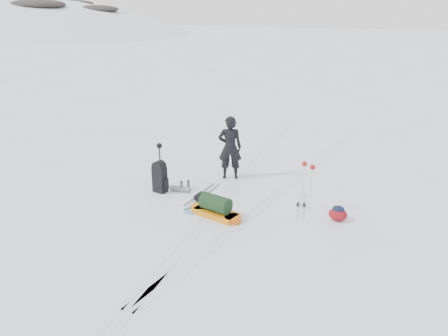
{
  "coord_description": "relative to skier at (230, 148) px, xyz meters",
  "views": [
    {
      "loc": [
        4.55,
        -10.06,
        5.13
      ],
      "look_at": [
        0.04,
        0.16,
        0.95
      ],
      "focal_mm": 35.0,
      "sensor_mm": 36.0,
      "label": 1
    }
  ],
  "objects": [
    {
      "name": "ski_tracks",
      "position": [
        1.08,
        -0.88,
        -1.0
      ],
      "size": [
        3.38,
        17.97,
        0.01
      ],
      "color": "silver",
      "rests_on": "ground"
    },
    {
      "name": "expedition_rucksack",
      "position": [
        -1.36,
        -1.8,
        -0.56
      ],
      "size": [
        1.04,
        0.52,
        0.96
      ],
      "rotation": [
        0.0,
        0.0,
        -0.15
      ],
      "color": "black",
      "rests_on": "ground"
    },
    {
      "name": "thermos_pair",
      "position": [
        -0.82,
        -1.44,
        -0.86
      ],
      "size": [
        0.22,
        0.29,
        0.31
      ],
      "rotation": [
        0.0,
        0.0,
        0.23
      ],
      "color": "#585A60",
      "rests_on": "ground"
    },
    {
      "name": "skier",
      "position": [
        0.0,
        0.0,
        0.0
      ],
      "size": [
        0.86,
        0.72,
        2.0
      ],
      "primitive_type": "imported",
      "rotation": [
        0.0,
        0.0,
        3.53
      ],
      "color": "black",
      "rests_on": "ground"
    },
    {
      "name": "small_daypack",
      "position": [
        3.65,
        -1.58,
        -0.81
      ],
      "size": [
        0.52,
        0.42,
        0.4
      ],
      "rotation": [
        0.0,
        0.0,
        -0.16
      ],
      "color": "maroon",
      "rests_on": "ground"
    },
    {
      "name": "ski_poles_black",
      "position": [
        -1.65,
        -1.42,
        0.1
      ],
      "size": [
        0.17,
        0.17,
        1.35
      ],
      "rotation": [
        0.0,
        0.0,
        0.24
      ],
      "color": "black",
      "rests_on": "ground"
    },
    {
      "name": "stuff_sack",
      "position": [
        -0.1,
        -1.96,
        -0.9
      ],
      "size": [
        0.41,
        0.36,
        0.21
      ],
      "rotation": [
        0.0,
        0.0,
        0.38
      ],
      "color": "black",
      "rests_on": "ground"
    },
    {
      "name": "ground",
      "position": [
        0.46,
        -1.75,
        -1.0
      ],
      "size": [
        200.0,
        200.0,
        0.0
      ],
      "primitive_type": "plane",
      "color": "white",
      "rests_on": "ground"
    },
    {
      "name": "touring_skis_grey",
      "position": [
        -0.2,
        -1.53,
        -0.99
      ],
      "size": [
        0.33,
        1.77,
        0.06
      ],
      "rotation": [
        0.0,
        0.0,
        1.53
      ],
      "color": "gray",
      "rests_on": "ground"
    },
    {
      "name": "ski_poles_silver",
      "position": [
        2.77,
        -1.38,
        0.13
      ],
      "size": [
        0.39,
        0.3,
        1.36
      ],
      "rotation": [
        0.0,
        0.0,
        -0.4
      ],
      "color": "silver",
      "rests_on": "ground"
    },
    {
      "name": "rope_coil",
      "position": [
        -0.0,
        -2.6,
        -0.98
      ],
      "size": [
        0.47,
        0.47,
        0.05
      ],
      "rotation": [
        0.0,
        0.0,
        0.08
      ],
      "color": "#57B7D5",
      "rests_on": "ground"
    },
    {
      "name": "pulk_sled",
      "position": [
        0.72,
        -2.62,
        -0.78
      ],
      "size": [
        1.58,
        0.74,
        0.58
      ],
      "rotation": [
        0.0,
        0.0,
        -0.21
      ],
      "color": "orange",
      "rests_on": "ground"
    },
    {
      "name": "touring_skis_white",
      "position": [
        2.58,
        -1.11,
        -0.99
      ],
      "size": [
        0.6,
        1.68,
        0.06
      ],
      "rotation": [
        0.0,
        0.0,
        -1.36
      ],
      "color": "silver",
      "rests_on": "ground"
    }
  ]
}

